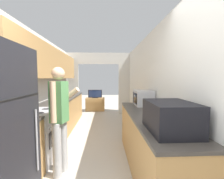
% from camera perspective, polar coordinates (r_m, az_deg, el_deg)
% --- Properties ---
extents(wall_left, '(0.38, 7.49, 2.50)m').
position_cam_1_polar(wall_left, '(3.71, -26.17, 4.63)').
color(wall_left, silver).
rests_on(wall_left, ground_plane).
extents(wall_right, '(0.06, 7.49, 2.50)m').
position_cam_1_polar(wall_right, '(3.13, 16.59, -0.15)').
color(wall_right, silver).
rests_on(wall_right, ground_plane).
extents(wall_far_with_doorway, '(2.93, 0.06, 2.50)m').
position_cam_1_polar(wall_far_with_doorway, '(6.13, -5.13, 3.93)').
color(wall_far_with_doorway, silver).
rests_on(wall_far_with_doorway, ground_plane).
extents(counter_left, '(0.62, 4.10, 0.91)m').
position_cam_1_polar(counter_left, '(4.50, -18.71, -9.09)').
color(counter_left, '#B2844C').
rests_on(counter_left, ground_plane).
extents(counter_right, '(0.62, 2.36, 0.91)m').
position_cam_1_polar(counter_right, '(2.60, 14.04, -19.14)').
color(counter_right, '#B2844C').
rests_on(counter_right, ground_plane).
extents(range_oven, '(0.66, 0.74, 1.05)m').
position_cam_1_polar(range_oven, '(3.09, -26.81, -15.46)').
color(range_oven, '#B7B7BC').
rests_on(range_oven, ground_plane).
extents(person, '(0.53, 0.44, 1.65)m').
position_cam_1_polar(person, '(2.45, -19.41, -10.14)').
color(person, '#9E9E9E').
rests_on(person, ground_plane).
extents(suitcase, '(0.46, 0.62, 0.32)m').
position_cam_1_polar(suitcase, '(1.76, 21.27, -9.58)').
color(suitcase, black).
rests_on(suitcase, counter_right).
extents(microwave, '(0.36, 0.47, 0.32)m').
position_cam_1_polar(microwave, '(3.22, 11.83, -3.14)').
color(microwave, '#B7B7BC').
rests_on(microwave, counter_right).
extents(tv_cabinet, '(0.85, 0.42, 0.59)m').
position_cam_1_polar(tv_cabinet, '(6.90, -6.41, -5.58)').
color(tv_cabinet, '#B2844C').
rests_on(tv_cabinet, ground_plane).
extents(television, '(0.62, 0.16, 0.37)m').
position_cam_1_polar(television, '(6.79, -6.46, -1.71)').
color(television, black).
rests_on(television, tv_cabinet).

